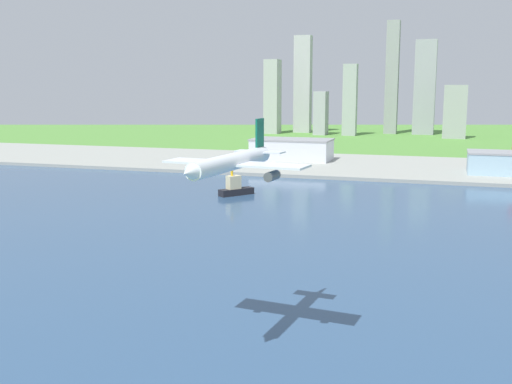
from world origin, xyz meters
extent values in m
plane|color=#528C39|center=(0.00, 300.00, 0.00)|extent=(2400.00, 2400.00, 0.00)
cube|color=#2D4C70|center=(0.00, 240.00, 0.07)|extent=(840.00, 360.00, 0.15)
cube|color=#969991|center=(0.00, 490.00, 1.25)|extent=(840.00, 140.00, 2.50)
cylinder|color=white|center=(18.57, 147.52, 45.02)|extent=(7.95, 36.34, 3.98)
cone|color=white|center=(16.41, 127.98, 45.02)|extent=(4.25, 4.77, 3.79)
cube|color=white|center=(18.77, 149.31, 44.42)|extent=(35.51, 11.74, 0.50)
cube|color=#0C5947|center=(20.37, 163.67, 49.40)|extent=(0.98, 4.36, 9.56)
cube|color=white|center=(20.37, 163.67, 45.82)|extent=(12.91, 5.33, 0.36)
cylinder|color=#4C4F54|center=(28.35, 147.16, 42.23)|extent=(2.74, 5.27, 2.19)
cylinder|color=#4C4F54|center=(8.96, 149.31, 42.23)|extent=(2.74, 5.27, 2.19)
cube|color=black|center=(-49.34, 345.80, 2.06)|extent=(17.54, 20.34, 3.83)
cube|color=beige|center=(-50.47, 344.33, 7.77)|extent=(8.55, 9.04, 7.59)
cylinder|color=yellow|center=(-51.11, 343.49, 13.10)|extent=(1.41, 1.41, 3.06)
cube|color=silver|center=(-56.06, 503.64, 10.47)|extent=(63.26, 34.13, 15.95)
cube|color=gray|center=(-56.06, 503.64, 19.05)|extent=(64.53, 34.81, 1.20)
cube|color=#99BCD1|center=(100.64, 466.98, 9.51)|extent=(42.87, 30.95, 14.01)
cube|color=gray|center=(100.64, 466.98, 17.11)|extent=(43.72, 31.57, 1.20)
cube|color=#ABAEAE|center=(-157.62, 803.47, 47.91)|extent=(18.38, 23.03, 95.82)
cube|color=#B1B1B6|center=(-123.85, 832.42, 63.76)|extent=(22.04, 15.65, 127.53)
cube|color=#A5A4AF|center=(-92.44, 801.39, 27.58)|extent=(15.68, 23.72, 55.16)
cube|color=#A3A8A8|center=(-55.24, 799.64, 44.52)|extent=(17.00, 14.36, 89.05)
cube|color=#929596|center=(-8.45, 846.64, 72.31)|extent=(16.11, 17.58, 144.63)
cube|color=#9B9DA6|center=(33.15, 849.88, 59.95)|extent=(26.56, 26.89, 119.90)
cube|color=#9FA2A2|center=(71.31, 791.77, 31.60)|extent=(26.70, 16.05, 63.19)
camera|label=1|loc=(65.96, 14.47, 62.31)|focal=43.42mm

